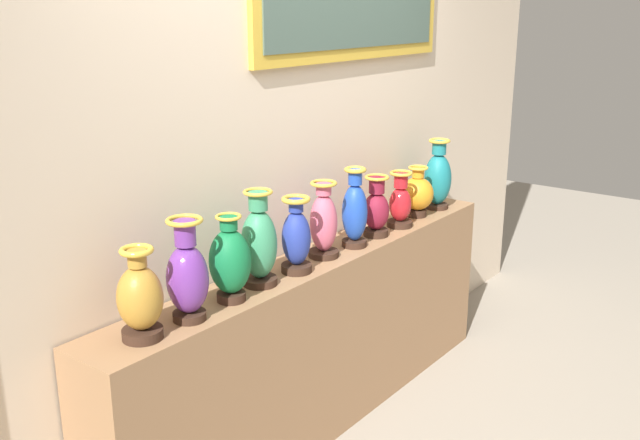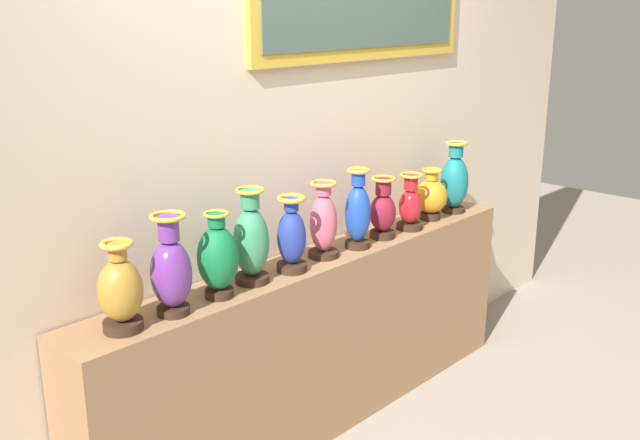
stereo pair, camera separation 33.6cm
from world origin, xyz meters
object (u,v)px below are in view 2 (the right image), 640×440
vase_amber (431,196)px  vase_burgundy (383,211)px  vase_violet (171,270)px  vase_sapphire (358,212)px  vase_crimson (410,205)px  vase_teal (454,181)px  vase_emerald (218,258)px  vase_ochre (120,291)px  vase_jade (251,241)px  vase_rose (323,223)px  vase_cobalt (292,237)px

vase_amber → vase_burgundy: bearing=-178.2°
vase_violet → vase_sapphire: bearing=0.0°
vase_crimson → vase_teal: size_ratio=0.74×
vase_emerald → vase_teal: size_ratio=0.88×
vase_ochre → vase_sapphire: 1.31m
vase_jade → vase_rose: (0.45, -0.00, -0.02)m
vase_cobalt → vase_violet: bearing=-179.9°
vase_amber → vase_teal: vase_teal is taller
vase_ochre → vase_sapphire: bearing=-0.6°
vase_teal → vase_sapphire: bearing=-179.1°
vase_cobalt → vase_crimson: 0.87m
vase_violet → vase_emerald: 0.23m
vase_emerald → vase_amber: vase_emerald is taller
vase_crimson → vase_teal: 0.45m
vase_violet → vase_teal: size_ratio=0.98×
vase_burgundy → vase_cobalt: bearing=-179.4°
vase_rose → vase_sapphire: bearing=-7.4°
vase_emerald → vase_crimson: (1.29, -0.01, -0.04)m
vase_jade → vase_burgundy: vase_jade is taller
vase_jade → vase_teal: vase_jade is taller
vase_burgundy → vase_rose: bearing=177.2°
vase_violet → vase_cobalt: size_ratio=1.16×
vase_ochre → vase_emerald: bearing=-1.3°
vase_sapphire → vase_crimson: bearing=-0.5°
vase_violet → vase_crimson: size_ratio=1.33×
vase_jade → vase_sapphire: size_ratio=1.05×
vase_ochre → vase_burgundy: 1.52m
vase_ochre → vase_violet: size_ratio=0.86×
vase_violet → vase_jade: (0.43, 0.03, 0.01)m
vase_jade → vase_burgundy: 0.87m
vase_rose → vase_emerald: bearing=-177.8°
vase_sapphire → vase_teal: (0.87, 0.01, 0.00)m
vase_jade → vase_amber: bearing=-0.3°
vase_crimson → vase_amber: bearing=6.5°
vase_ochre → vase_cobalt: bearing=-0.8°
vase_rose → vase_burgundy: vase_rose is taller
vase_burgundy → vase_crimson: (0.22, -0.01, -0.01)m
vase_rose → vase_jade: bearing=180.0°
vase_emerald → vase_rose: 0.65m
vase_burgundy → vase_violet: bearing=-179.6°
vase_violet → vase_burgundy: size_ratio=1.26×
vase_violet → vase_cobalt: vase_violet is taller
vase_ochre → vase_violet: (0.21, -0.01, 0.02)m
vase_crimson → vase_jade: bearing=178.3°
vase_emerald → vase_crimson: vase_emerald is taller
vase_cobalt → vase_rose: 0.24m
vase_ochre → vase_teal: 2.18m
vase_ochre → vase_jade: vase_jade is taller
vase_ochre → vase_cobalt: 0.86m
vase_ochre → vase_cobalt: (0.86, -0.01, 0.01)m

